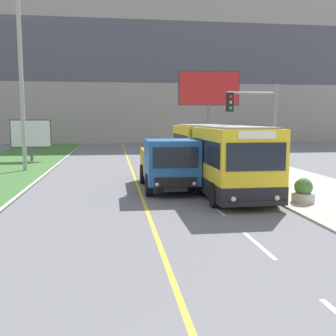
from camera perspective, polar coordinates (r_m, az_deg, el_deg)
apartment_block_background at (r=63.07m, az=-6.94°, el=15.38°), size 80.00×8.04×25.42m
city_bus at (r=20.45m, az=6.84°, el=1.76°), size 2.74×12.01×3.21m
dump_truck at (r=19.06m, az=0.17°, el=0.46°), size 2.46×6.32×2.56m
utility_pole_far at (r=28.67m, az=-20.49°, el=11.23°), size 1.80×0.28×11.51m
traffic_light_mast at (r=17.64m, az=13.10°, el=6.01°), size 2.28×0.32×5.03m
billboard_large at (r=37.07m, az=5.96°, el=11.03°), size 5.76×0.24×7.94m
billboard_small at (r=34.94m, az=-19.28°, el=4.62°), size 3.32×0.24×3.50m
planter_round_near at (r=17.22m, az=19.04°, el=-3.28°), size 0.93×0.93×1.02m
planter_round_second at (r=21.18m, az=13.79°, el=-1.16°), size 0.98×0.98×1.08m
planter_round_third at (r=25.25m, az=10.02°, el=0.16°), size 0.93×0.93×1.01m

